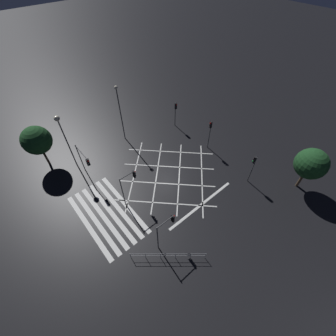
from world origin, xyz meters
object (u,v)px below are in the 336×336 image
traffic_light_sw_main (84,159)px  traffic_light_median_north (210,130)px  street_lamp_west (61,128)px  traffic_light_se_cross (166,227)px  traffic_light_ne_main (253,164)px  traffic_light_median_south (129,182)px  street_tree_near (37,140)px  street_lamp_east (119,106)px  traffic_light_nw_main (176,110)px  street_tree_far (311,164)px

traffic_light_sw_main → traffic_light_median_north: bearing=69.4°
traffic_light_median_north → traffic_light_sw_main: traffic_light_median_north is taller
street_lamp_west → traffic_light_se_cross: bearing=7.8°
traffic_light_ne_main → traffic_light_median_south: bearing=61.3°
traffic_light_ne_main → street_tree_near: bearing=43.0°
traffic_light_ne_main → street_lamp_east: (-16.64, -7.07, 2.52)m
traffic_light_median_south → traffic_light_sw_main: size_ratio=1.06×
traffic_light_median_south → street_tree_near: 13.06m
street_tree_near → traffic_light_se_cross: bearing=14.9°
traffic_light_ne_main → traffic_light_nw_main: 14.13m
traffic_light_median_south → traffic_light_nw_main: size_ratio=1.13×
traffic_light_median_north → traffic_light_se_cross: (6.90, -13.40, -0.17)m
street_lamp_east → traffic_light_ne_main: bearing=23.0°
traffic_light_nw_main → street_tree_far: bearing=10.0°
traffic_light_median_north → street_lamp_east: bearing=-50.0°
traffic_light_nw_main → street_tree_far: size_ratio=0.71×
street_tree_near → traffic_light_median_north: bearing=57.9°
traffic_light_median_north → traffic_light_nw_main: bearing=-89.7°
traffic_light_median_north → traffic_light_median_south: size_ratio=0.99×
street_lamp_west → street_tree_near: (-2.49, -2.70, -1.92)m
traffic_light_median_south → street_tree_near: bearing=113.1°
traffic_light_median_north → traffic_light_median_south: 13.19m
street_tree_far → traffic_light_se_cross: bearing=-106.4°
traffic_light_median_south → street_tree_near: size_ratio=0.78×
traffic_light_se_cross → street_tree_far: 17.34m
street_tree_far → traffic_light_sw_main: bearing=-133.6°
traffic_light_median_north → traffic_light_nw_main: size_ratio=1.12×
traffic_light_sw_main → traffic_light_nw_main: bearing=93.9°
traffic_light_median_north → traffic_light_median_south: bearing=2.3°
traffic_light_sw_main → street_lamp_east: size_ratio=0.52×
traffic_light_ne_main → street_tree_far: size_ratio=0.73×
traffic_light_ne_main → traffic_light_median_north: size_ratio=0.92×
traffic_light_se_cross → traffic_light_median_south: bearing=88.0°
street_tree_near → traffic_light_sw_main: bearing=28.3°
traffic_light_nw_main → street_tree_near: bearing=-104.5°
street_lamp_east → traffic_light_median_south: bearing=-28.8°
street_lamp_east → street_tree_near: (-2.19, -10.51, -1.45)m
street_tree_near → traffic_light_ne_main: bearing=43.0°
traffic_light_sw_main → street_tree_far: (17.52, 18.41, 0.66)m
traffic_light_median_south → traffic_light_se_cross: bearing=-92.0°
traffic_light_median_north → street_lamp_east: 12.31m
traffic_light_median_north → traffic_light_median_south: (0.54, -13.18, 0.10)m
traffic_light_ne_main → traffic_light_se_cross: traffic_light_se_cross is taller
traffic_light_median_south → street_tree_near: (-12.00, -5.10, 0.72)m
street_tree_near → traffic_light_nw_main: bearing=75.5°
street_tree_far → traffic_light_median_south: bearing=-124.5°
traffic_light_ne_main → traffic_light_nw_main: (-14.12, 0.67, -0.07)m
traffic_light_sw_main → street_lamp_west: size_ratio=0.57×
street_lamp_east → street_tree_near: 10.83m
traffic_light_se_cross → traffic_light_median_north: bearing=27.2°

